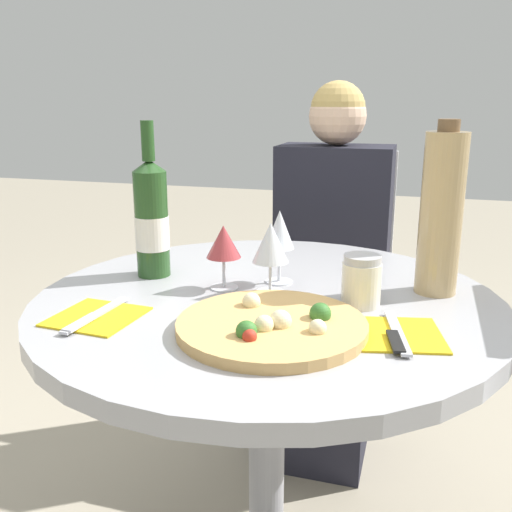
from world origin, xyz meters
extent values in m
cylinder|color=gray|center=(0.00, 0.00, 0.37)|extent=(0.08, 0.08, 0.69)
cylinder|color=#9E9EA3|center=(0.00, 0.00, 0.73)|extent=(0.95, 0.95, 0.04)
cylinder|color=silver|center=(0.01, 0.77, 0.01)|extent=(0.33, 0.33, 0.01)
cylinder|color=silver|center=(0.01, 0.77, 0.22)|extent=(0.06, 0.06, 0.45)
cube|color=silver|center=(0.01, 0.77, 0.46)|extent=(0.37, 0.37, 0.03)
cube|color=silver|center=(0.01, 0.94, 0.73)|extent=(0.37, 0.02, 0.49)
cube|color=black|center=(0.01, 0.60, 0.24)|extent=(0.31, 0.33, 0.48)
cube|color=black|center=(0.01, 0.77, 0.74)|extent=(0.36, 0.21, 0.52)
sphere|color=#DBB293|center=(0.01, 0.77, 1.09)|extent=(0.18, 0.18, 0.18)
sphere|color=tan|center=(0.01, 0.77, 1.11)|extent=(0.17, 0.17, 0.17)
cylinder|color=tan|center=(0.06, -0.18, 0.76)|extent=(0.33, 0.33, 0.02)
sphere|color=beige|center=(0.14, -0.20, 0.78)|extent=(0.03, 0.03, 0.03)
sphere|color=beige|center=(0.08, -0.19, 0.78)|extent=(0.04, 0.04, 0.04)
sphere|color=beige|center=(0.00, -0.11, 0.78)|extent=(0.03, 0.03, 0.03)
sphere|color=#336B28|center=(0.03, -0.25, 0.78)|extent=(0.04, 0.04, 0.04)
sphere|color=#B22D1E|center=(0.04, -0.26, 0.78)|extent=(0.02, 0.02, 0.02)
sphere|color=#336B28|center=(0.13, -0.14, 0.78)|extent=(0.04, 0.04, 0.04)
sphere|color=beige|center=(0.05, -0.21, 0.78)|extent=(0.03, 0.03, 0.03)
cylinder|color=#23471E|center=(-0.29, 0.07, 0.87)|extent=(0.07, 0.07, 0.24)
cone|color=#23471E|center=(-0.29, 0.07, 1.00)|extent=(0.07, 0.07, 0.03)
cylinder|color=#23471E|center=(-0.29, 0.07, 1.05)|extent=(0.03, 0.03, 0.09)
cylinder|color=silver|center=(-0.29, 0.07, 0.85)|extent=(0.08, 0.08, 0.08)
cylinder|color=tan|center=(0.33, 0.12, 0.92)|extent=(0.09, 0.09, 0.33)
cylinder|color=brown|center=(0.33, 0.12, 1.09)|extent=(0.04, 0.04, 0.02)
cylinder|color=silver|center=(0.19, 0.00, 0.80)|extent=(0.08, 0.08, 0.09)
cylinder|color=#B2B2B7|center=(0.19, 0.00, 0.85)|extent=(0.07, 0.07, 0.02)
cylinder|color=silver|center=(0.00, 0.10, 0.75)|extent=(0.06, 0.06, 0.00)
cylinder|color=silver|center=(0.00, 0.10, 0.79)|extent=(0.01, 0.01, 0.07)
cone|color=silver|center=(0.00, 0.10, 0.87)|extent=(0.06, 0.06, 0.08)
cylinder|color=silver|center=(0.00, 0.02, 0.75)|extent=(0.06, 0.06, 0.00)
cylinder|color=silver|center=(0.00, 0.02, 0.79)|extent=(0.01, 0.01, 0.06)
cone|color=silver|center=(0.00, 0.02, 0.86)|extent=(0.08, 0.08, 0.08)
cylinder|color=silver|center=(-0.10, 0.02, 0.75)|extent=(0.06, 0.06, 0.00)
cylinder|color=silver|center=(-0.10, 0.02, 0.79)|extent=(0.01, 0.01, 0.07)
cone|color=#9E383D|center=(-0.10, 0.02, 0.86)|extent=(0.07, 0.07, 0.07)
cube|color=gold|center=(-0.27, -0.21, 0.75)|extent=(0.16, 0.16, 0.00)
cube|color=silver|center=(-0.27, -0.21, 0.76)|extent=(0.03, 0.19, 0.00)
cube|color=silver|center=(-0.27, -0.25, 0.76)|extent=(0.03, 0.09, 0.00)
cube|color=gold|center=(0.27, -0.13, 0.75)|extent=(0.18, 0.18, 0.00)
cube|color=silver|center=(0.27, -0.13, 0.76)|extent=(0.06, 0.19, 0.00)
cube|color=black|center=(0.27, -0.18, 0.76)|extent=(0.04, 0.09, 0.00)
camera|label=1|loc=(0.29, -1.06, 1.14)|focal=40.00mm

